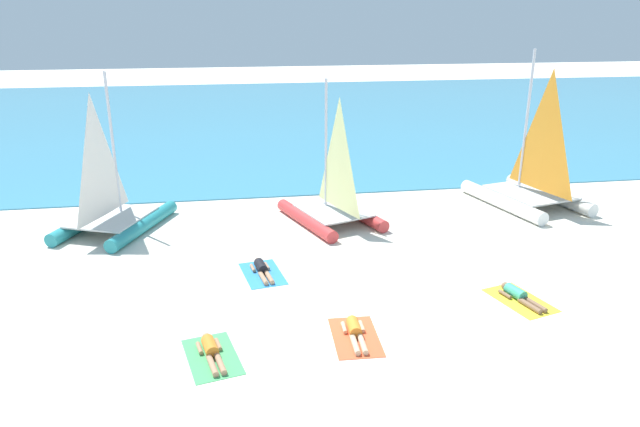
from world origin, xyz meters
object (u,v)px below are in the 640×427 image
Objects in this scene: sailboat_white at (530,183)px; sunbather_center_right at (355,331)px; towel_leftmost at (212,357)px; towel_center_right at (355,337)px; sunbather_center_left at (262,269)px; sailboat_teal at (112,208)px; towel_rightmost at (520,300)px; towel_center_left at (263,274)px; sailboat_red at (332,202)px; sunbather_leftmost at (211,350)px; sunbather_rightmost at (519,295)px.

sailboat_white is 3.89× the size of sunbather_center_right.
towel_leftmost is 3.43m from towel_center_right.
sunbather_center_left and sunbather_center_right have the same top height.
sailboat_teal is 13.96m from towel_rightmost.
sunbather_center_left is (-11.04, -4.79, -0.78)m from sailboat_white.
towel_leftmost is 4.48m from towel_center_left.
sunbather_leftmost is at bearing -136.91° from sailboat_red.
sunbather_center_right and sunbather_rightmost have the same top height.
sailboat_red reaches higher than sunbather_center_left.
sailboat_teal reaches higher than towel_leftmost.
sunbather_center_right is at bearing -115.77° from sailboat_red.
towel_leftmost is 1.00× the size of towel_rightmost.
sailboat_white reaches higher than sunbather_center_right.
sailboat_red reaches higher than towel_leftmost.
sailboat_white is at bearing 23.20° from sunbather_leftmost.
sunbather_leftmost and sunbather_rightmost have the same top height.
sailboat_white is 15.46m from towel_leftmost.
sailboat_white is 3.20× the size of towel_leftmost.
towel_rightmost is at bearing 13.23° from towel_center_right.
sunbather_center_right is (3.41, 0.39, 0.13)m from towel_leftmost.
towel_center_right is 1.00× the size of towel_rightmost.
sailboat_teal is 2.91× the size of towel_leftmost.
towel_center_right is at bearing -90.00° from sunbather_center_right.
towel_center_left is 1.00× the size of towel_center_right.
sunbather_center_left is at bearing 157.28° from towel_rightmost.
sunbather_center_right is (2.00, -3.93, 0.00)m from sunbather_center_left.
towel_rightmost is at bearing 14.59° from sunbather_center_right.
towel_leftmost is 4.54m from sunbather_center_left.
sunbather_center_left is 0.82× the size of towel_rightmost.
towel_center_right is 0.14m from sunbather_center_right.
sailboat_red reaches higher than sunbather_leftmost.
sailboat_white is 12.64m from towel_center_right.
sunbather_leftmost is 0.82× the size of towel_center_right.
sailboat_red is 2.74× the size of towel_leftmost.
sunbather_center_right reaches higher than towel_rightmost.
sunbather_center_right is (1.99, -3.86, 0.13)m from towel_center_left.
sunbather_rightmost is at bearing -132.97° from sailboat_white.
towel_center_right is 4.97m from towel_rightmost.
towel_center_left and towel_center_right have the same top height.
sailboat_red is 7.93m from sunbather_rightmost.
towel_center_left is at bearing 142.55° from sunbather_rightmost.
sunbather_center_left is at bearing 99.81° from towel_center_left.
towel_leftmost is 8.37m from sunbather_rightmost.
towel_rightmost is (4.83, 1.14, 0.00)m from towel_center_right.
sunbather_leftmost is at bearing -157.91° from sailboat_white.
sunbather_rightmost is at bearing 15.37° from sunbather_center_right.
towel_rightmost is at bearing -132.67° from sailboat_white.
sailboat_teal is 2.91× the size of towel_rightmost.
sailboat_teal is at bearing 148.25° from towel_rightmost.
sunbather_center_left is at bearing 58.68° from sunbather_leftmost.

